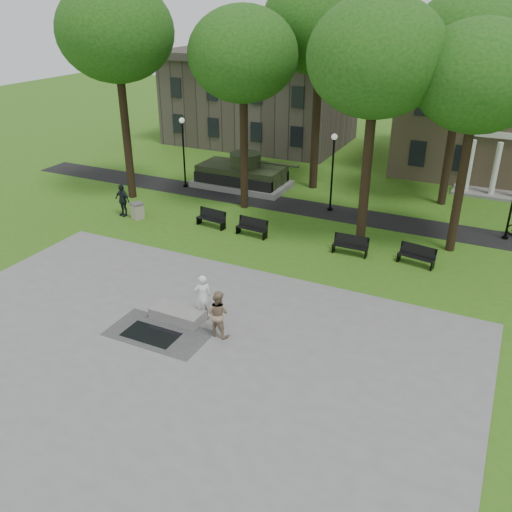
{
  "coord_description": "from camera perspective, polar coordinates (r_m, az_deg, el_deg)",
  "views": [
    {
      "loc": [
        10.08,
        -17.88,
        11.92
      ],
      "look_at": [
        0.52,
        1.8,
        1.4
      ],
      "focal_mm": 38.0,
      "sensor_mm": 36.0,
      "label": 1
    }
  ],
  "objects": [
    {
      "name": "lamp_mid",
      "position": [
        32.95,
        8.07,
        9.35
      ],
      "size": [
        0.36,
        0.36,
        4.73
      ],
      "color": "black",
      "rests_on": "ground"
    },
    {
      "name": "park_bench_2",
      "position": [
        27.93,
        9.94,
        1.2
      ],
      "size": [
        1.81,
        0.56,
        1.0
      ],
      "rotation": [
        0.0,
        0.0,
        0.02
      ],
      "color": "black",
      "rests_on": "ground"
    },
    {
      "name": "tree_1",
      "position": [
        32.04,
        -1.38,
        20.37
      ],
      "size": [
        6.2,
        6.2,
        11.63
      ],
      "color": "black",
      "rests_on": "ground"
    },
    {
      "name": "skateboarder",
      "position": [
        21.99,
        -5.62,
        -4.28
      ],
      "size": [
        0.83,
        0.8,
        1.92
      ],
      "primitive_type": "imported",
      "rotation": [
        0.0,
        0.0,
        3.83
      ],
      "color": "white",
      "rests_on": "plaza"
    },
    {
      "name": "building_left",
      "position": [
        49.83,
        0.5,
        16.07
      ],
      "size": [
        15.0,
        10.0,
        7.2
      ],
      "primitive_type": "cube",
      "color": "#4C443D",
      "rests_on": "ground"
    },
    {
      "name": "park_bench_0",
      "position": [
        31.03,
        -4.7,
        4.04
      ],
      "size": [
        1.84,
        0.73,
        1.0
      ],
      "rotation": [
        0.0,
        0.0,
        -0.12
      ],
      "color": "black",
      "rests_on": "ground"
    },
    {
      "name": "ground",
      "position": [
        23.73,
        -3.05,
        -4.5
      ],
      "size": [
        120.0,
        120.0,
        0.0
      ],
      "primitive_type": "plane",
      "color": "#336217",
      "rests_on": "ground"
    },
    {
      "name": "skateboard",
      "position": [
        22.54,
        -5.69,
        -6.22
      ],
      "size": [
        0.8,
        0.45,
        0.07
      ],
      "primitive_type": "cube",
      "rotation": [
        0.0,
        0.0,
        -0.34
      ],
      "color": "brown",
      "rests_on": "plaza"
    },
    {
      "name": "tree_2",
      "position": [
        27.31,
        12.58,
        19.65
      ],
      "size": [
        6.6,
        6.6,
        12.16
      ],
      "color": "black",
      "rests_on": "ground"
    },
    {
      "name": "tree_4",
      "position": [
        36.0,
        6.82,
        23.09
      ],
      "size": [
        7.2,
        7.2,
        13.5
      ],
      "color": "black",
      "rests_on": "ground"
    },
    {
      "name": "lamp_left",
      "position": [
        37.38,
        -7.66,
        11.32
      ],
      "size": [
        0.36,
        0.36,
        4.73
      ],
      "color": "black",
      "rests_on": "ground"
    },
    {
      "name": "pedestrian_walker",
      "position": [
        33.3,
        -13.89,
        5.73
      ],
      "size": [
        1.21,
        0.66,
        1.95
      ],
      "primitive_type": "imported",
      "rotation": [
        0.0,
        0.0,
        -0.17
      ],
      "color": "black",
      "rests_on": "ground"
    },
    {
      "name": "concrete_block",
      "position": [
        22.37,
        -8.24,
        -6.07
      ],
      "size": [
        2.21,
        1.03,
        0.45
      ],
      "primitive_type": "cube",
      "rotation": [
        0.0,
        0.0,
        -0.01
      ],
      "color": "gray",
      "rests_on": "plaza"
    },
    {
      "name": "park_bench_3",
      "position": [
        27.56,
        16.55,
        0.12
      ],
      "size": [
        1.85,
        0.82,
        1.0
      ],
      "rotation": [
        0.0,
        0.0,
        -0.17
      ],
      "color": "black",
      "rests_on": "ground"
    },
    {
      "name": "friend_watching",
      "position": [
        20.83,
        -4.02,
        -6.07
      ],
      "size": [
        0.97,
        0.78,
        1.92
      ],
      "primitive_type": "imported",
      "rotation": [
        0.0,
        0.0,
        3.09
      ],
      "color": "#997E63",
      "rests_on": "plaza"
    },
    {
      "name": "park_bench_1",
      "position": [
        29.68,
        -0.4,
        3.1
      ],
      "size": [
        1.83,
        0.66,
        1.0
      ],
      "rotation": [
        0.0,
        0.0,
        -0.07
      ],
      "color": "black",
      "rests_on": "ground"
    },
    {
      "name": "tree_5",
      "position": [
        34.64,
        21.3,
        20.36
      ],
      "size": [
        6.4,
        6.4,
        12.44
      ],
      "color": "black",
      "rests_on": "ground"
    },
    {
      "name": "puddle",
      "position": [
        21.7,
        -10.99,
        -8.11
      ],
      "size": [
        2.2,
        1.2,
        0.0
      ],
      "primitive_type": "cube",
      "color": "black",
      "rests_on": "plaza"
    },
    {
      "name": "plaza",
      "position": [
        20.23,
        -9.98,
        -10.84
      ],
      "size": [
        22.0,
        16.0,
        0.02
      ],
      "primitive_type": "cube",
      "color": "gray",
      "rests_on": "ground"
    },
    {
      "name": "tank_monument",
      "position": [
        37.58,
        -1.47,
        8.55
      ],
      "size": [
        7.45,
        3.4,
        2.4
      ],
      "color": "gray",
      "rests_on": "ground"
    },
    {
      "name": "footpath",
      "position": [
        33.71,
        6.81,
        4.8
      ],
      "size": [
        44.0,
        2.6,
        0.01
      ],
      "primitive_type": "cube",
      "color": "black",
      "rests_on": "ground"
    },
    {
      "name": "tree_3",
      "position": [
        27.66,
        22.42,
        16.97
      ],
      "size": [
        6.0,
        6.0,
        11.19
      ],
      "color": "black",
      "rests_on": "ground"
    },
    {
      "name": "tree_0",
      "position": [
        34.84,
        -14.55,
        21.83
      ],
      "size": [
        6.8,
        6.8,
        12.97
      ],
      "color": "black",
      "rests_on": "ground"
    },
    {
      "name": "trash_bin",
      "position": [
        32.81,
        -12.39,
        4.67
      ],
      "size": [
        0.86,
        0.86,
        0.96
      ],
      "rotation": [
        0.0,
        0.0,
        -0.4
      ],
      "color": "#A39B86",
      "rests_on": "ground"
    }
  ]
}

